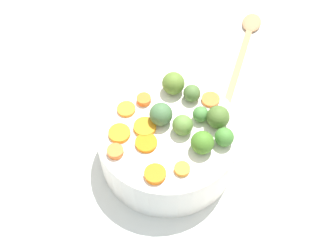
# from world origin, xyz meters

# --- Properties ---
(tabletop) EXTENTS (2.40, 2.40, 0.02)m
(tabletop) POSITION_xyz_m (0.00, 0.00, 0.01)
(tabletop) COLOR silver
(tabletop) RESTS_ON ground
(serving_bowl_carrots) EXTENTS (0.25, 0.25, 0.09)m
(serving_bowl_carrots) POSITION_xyz_m (0.04, -0.04, 0.07)
(serving_bowl_carrots) COLOR white
(serving_bowl_carrots) RESTS_ON tabletop
(carrot_slice_0) EXTENTS (0.04, 0.04, 0.01)m
(carrot_slice_0) POSITION_xyz_m (-0.06, -0.06, 0.12)
(carrot_slice_0) COLOR orange
(carrot_slice_0) RESTS_ON serving_bowl_carrots
(carrot_slice_1) EXTENTS (0.05, 0.05, 0.01)m
(carrot_slice_1) POSITION_xyz_m (0.08, -0.12, 0.12)
(carrot_slice_1) COLOR orange
(carrot_slice_1) RESTS_ON serving_bowl_carrots
(carrot_slice_2) EXTENTS (0.05, 0.05, 0.01)m
(carrot_slice_2) POSITION_xyz_m (0.08, -0.04, 0.12)
(carrot_slice_2) COLOR orange
(carrot_slice_2) RESTS_ON serving_bowl_carrots
(carrot_slice_3) EXTENTS (0.05, 0.05, 0.01)m
(carrot_slice_3) POSITION_xyz_m (0.11, -0.08, 0.12)
(carrot_slice_3) COLOR orange
(carrot_slice_3) RESTS_ON serving_bowl_carrots
(carrot_slice_4) EXTENTS (0.03, 0.03, 0.01)m
(carrot_slice_4) POSITION_xyz_m (0.14, -0.05, 0.12)
(carrot_slice_4) COLOR orange
(carrot_slice_4) RESTS_ON serving_bowl_carrots
(carrot_slice_5) EXTENTS (0.06, 0.06, 0.01)m
(carrot_slice_5) POSITION_xyz_m (0.07, -0.07, 0.12)
(carrot_slice_5) COLOR orange
(carrot_slice_5) RESTS_ON serving_bowl_carrots
(carrot_slice_6) EXTENTS (0.05, 0.05, 0.01)m
(carrot_slice_6) POSITION_xyz_m (0.10, 0.02, 0.12)
(carrot_slice_6) COLOR orange
(carrot_slice_6) RESTS_ON serving_bowl_carrots
(carrot_slice_7) EXTENTS (0.03, 0.03, 0.01)m
(carrot_slice_7) POSITION_xyz_m (0.04, -0.12, 0.12)
(carrot_slice_7) COLOR orange
(carrot_slice_7) RESTS_ON serving_bowl_carrots
(carrot_slice_8) EXTENTS (0.03, 0.03, 0.01)m
(carrot_slice_8) POSITION_xyz_m (0.06, 0.04, 0.12)
(carrot_slice_8) COLOR orange
(carrot_slice_8) RESTS_ON serving_bowl_carrots
(brussels_sprout_0) EXTENTS (0.04, 0.04, 0.04)m
(brussels_sprout_0) POSITION_xyz_m (0.04, -0.07, 0.13)
(brussels_sprout_0) COLOR #456D40
(brussels_sprout_0) RESTS_ON serving_bowl_carrots
(brussels_sprout_1) EXTENTS (0.03, 0.03, 0.03)m
(brussels_sprout_1) POSITION_xyz_m (-0.04, -0.08, 0.13)
(brussels_sprout_1) COLOR #4C6D35
(brussels_sprout_1) RESTS_ON serving_bowl_carrots
(brussels_sprout_2) EXTENTS (0.03, 0.03, 0.03)m
(brussels_sprout_2) POSITION_xyz_m (-0.03, 0.03, 0.13)
(brussels_sprout_2) COLOR #427F31
(brussels_sprout_2) RESTS_ON serving_bowl_carrots
(brussels_sprout_3) EXTENTS (0.04, 0.04, 0.04)m
(brussels_sprout_3) POSITION_xyz_m (0.02, -0.03, 0.13)
(brussels_sprout_3) COLOR #5C8739
(brussels_sprout_3) RESTS_ON serving_bowl_carrots
(brussels_sprout_4) EXTENTS (0.04, 0.04, 0.04)m
(brussels_sprout_4) POSITION_xyz_m (0.01, 0.02, 0.13)
(brussels_sprout_4) COLOR #457A24
(brussels_sprout_4) RESTS_ON serving_bowl_carrots
(brussels_sprout_5) EXTENTS (0.03, 0.03, 0.03)m
(brussels_sprout_5) POSITION_xyz_m (-0.02, -0.04, 0.13)
(brussels_sprout_5) COLOR #47803A
(brussels_sprout_5) RESTS_ON serving_bowl_carrots
(brussels_sprout_6) EXTENTS (0.04, 0.04, 0.04)m
(brussels_sprout_6) POSITION_xyz_m (-0.02, -0.11, 0.13)
(brussels_sprout_6) COLOR olive
(brussels_sprout_6) RESTS_ON serving_bowl_carrots
(brussels_sprout_7) EXTENTS (0.04, 0.04, 0.04)m
(brussels_sprout_7) POSITION_xyz_m (-0.04, -0.01, 0.13)
(brussels_sprout_7) COLOR #4C6C2C
(brussels_sprout_7) RESTS_ON serving_bowl_carrots
(wooden_spoon) EXTENTS (0.24, 0.22, 0.01)m
(wooden_spoon) POSITION_xyz_m (-0.27, -0.21, 0.03)
(wooden_spoon) COLOR #B27D54
(wooden_spoon) RESTS_ON tabletop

